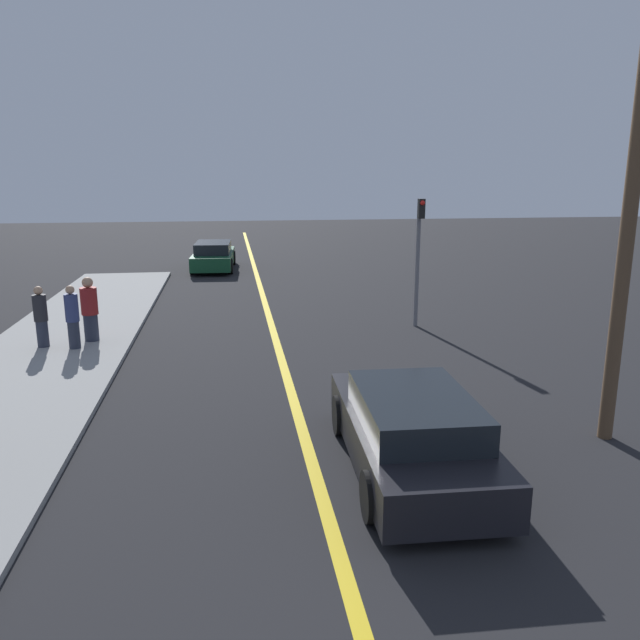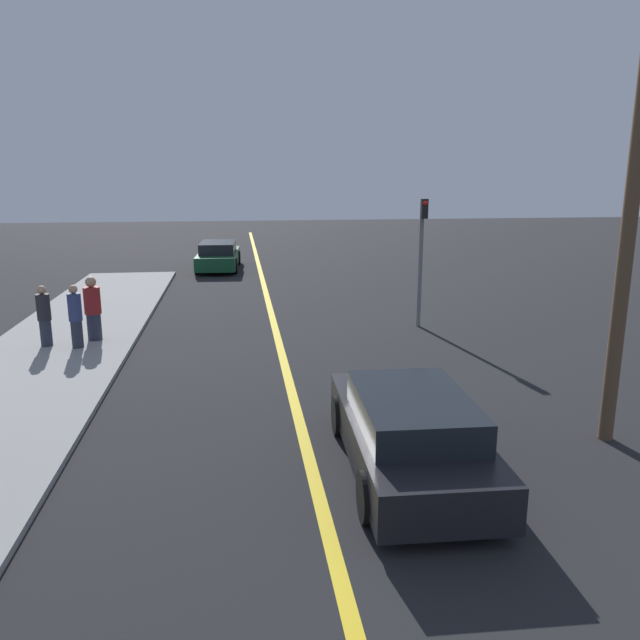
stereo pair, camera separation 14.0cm
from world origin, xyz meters
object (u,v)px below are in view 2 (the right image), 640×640
object	(u,v)px
car_near_right_lane	(409,432)
utility_pole	(629,229)
pedestrian_far_standing	(44,316)
pedestrian_mid_group	(76,316)
traffic_light	(421,249)
car_ahead_center	(218,256)
pedestrian_by_sign	(93,309)

from	to	relation	value
car_near_right_lane	utility_pole	xyz separation A→B (m)	(3.67, 0.68, 2.94)
car_near_right_lane	pedestrian_far_standing	size ratio (longest dim) A/B	2.93
pedestrian_mid_group	pedestrian_far_standing	world-z (taller)	pedestrian_mid_group
car_near_right_lane	utility_pole	distance (m)	4.76
traffic_light	utility_pole	bearing A→B (deg)	-83.74
car_near_right_lane	utility_pole	world-z (taller)	utility_pole
car_ahead_center	pedestrian_mid_group	world-z (taller)	pedestrian_mid_group
car_near_right_lane	pedestrian_mid_group	distance (m)	9.94
car_ahead_center	utility_pole	xyz separation A→B (m)	(7.04, -20.33, 2.94)
pedestrian_by_sign	pedestrian_far_standing	bearing A→B (deg)	-157.90
car_ahead_center	car_near_right_lane	bearing A→B (deg)	-77.93
car_ahead_center	pedestrian_by_sign	size ratio (longest dim) A/B	2.82
pedestrian_by_sign	utility_pole	xyz separation A→B (m)	(9.98, -7.48, 2.63)
car_near_right_lane	traffic_light	bearing A→B (deg)	74.34
car_ahead_center	utility_pole	bearing A→B (deg)	-67.93
traffic_light	car_near_right_lane	bearing A→B (deg)	-107.42
car_ahead_center	pedestrian_by_sign	distance (m)	13.19
pedestrian_by_sign	traffic_light	world-z (taller)	traffic_light
pedestrian_far_standing	pedestrian_by_sign	distance (m)	1.19
car_near_right_lane	car_ahead_center	world-z (taller)	car_ahead_center
car_ahead_center	pedestrian_far_standing	bearing A→B (deg)	-103.93
car_near_right_lane	car_ahead_center	distance (m)	21.28
pedestrian_far_standing	pedestrian_by_sign	size ratio (longest dim) A/B	0.92
car_ahead_center	traffic_light	distance (m)	13.73
traffic_light	pedestrian_by_sign	bearing A→B (deg)	-175.65
pedestrian_mid_group	utility_pole	world-z (taller)	utility_pole
pedestrian_mid_group	traffic_light	bearing A→B (deg)	8.56
car_near_right_lane	pedestrian_far_standing	world-z (taller)	pedestrian_far_standing
car_near_right_lane	traffic_light	world-z (taller)	traffic_light
pedestrian_by_sign	pedestrian_mid_group	bearing A→B (deg)	-110.78
pedestrian_far_standing	utility_pole	xyz separation A→B (m)	(11.08, -7.03, 2.68)
pedestrian_mid_group	car_ahead_center	bearing A→B (deg)	76.68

